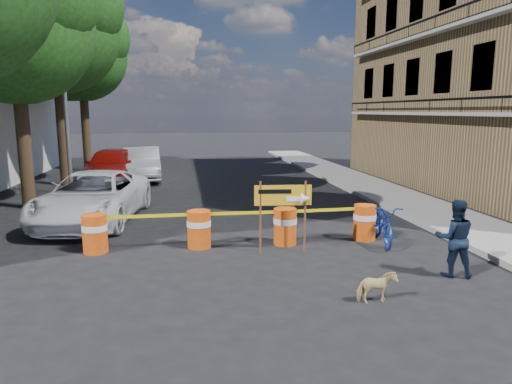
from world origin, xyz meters
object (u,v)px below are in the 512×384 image
object	(u,v)px
detour_sign	(290,201)
sedan_silver	(142,164)
suv_white	(93,197)
pedestrian	(455,238)
barrel_mid_right	(285,226)
barrel_far_left	(95,233)
dog	(377,287)
bicycle	(385,205)
barrel_far_right	(365,222)
barrel_mid_left	(199,228)
sedan_red	(111,166)

from	to	relation	value
detour_sign	sedan_silver	xyz separation A→B (m)	(-4.34, 12.32, -0.45)
suv_white	detour_sign	bearing A→B (deg)	-29.60
sedan_silver	pedestrian	bearing A→B (deg)	-68.12
suv_white	barrel_mid_right	bearing A→B (deg)	-24.11
barrel_far_left	dog	xyz separation A→B (m)	(5.27, -3.72, -0.19)
pedestrian	bicycle	bearing A→B (deg)	-63.64
barrel_far_left	bicycle	distance (m)	6.98
barrel_far_right	detour_sign	bearing A→B (deg)	-160.35
detour_sign	bicycle	size ratio (longest dim) A/B	0.89
barrel_mid_right	dog	size ratio (longest dim) A/B	1.36
bicycle	dog	world-z (taller)	bicycle
barrel_far_left	dog	distance (m)	6.46
detour_sign	suv_white	size ratio (longest dim) A/B	0.32
barrel_far_left	sedan_silver	xyz separation A→B (m)	(0.11, 11.59, 0.30)
pedestrian	sedan_silver	bearing A→B (deg)	-45.33
barrel_mid_left	dog	xyz separation A→B (m)	(2.88, -3.74, -0.19)
barrel_mid_left	detour_sign	size ratio (longest dim) A/B	0.53
bicycle	sedan_silver	world-z (taller)	bicycle
barrel_mid_left	dog	size ratio (longest dim) A/B	1.36
barrel_mid_left	barrel_mid_right	distance (m)	2.10
barrel_far_left	detour_sign	distance (m)	4.57
barrel_far_left	pedestrian	distance (m)	7.82
suv_white	barrel_far_right	bearing A→B (deg)	-15.44
barrel_mid_left	sedan_red	distance (m)	11.02
sedan_red	detour_sign	bearing A→B (deg)	-59.84
detour_sign	suv_white	distance (m)	6.37
barrel_far_left	dog	bearing A→B (deg)	-35.20
sedan_red	sedan_silver	size ratio (longest dim) A/B	1.03
pedestrian	bicycle	xyz separation A→B (m)	(-0.36, 2.43, 0.18)
barrel_far_right	suv_white	size ratio (longest dim) A/B	0.17
barrel_far_right	barrel_mid_left	bearing A→B (deg)	-179.83
dog	bicycle	bearing A→B (deg)	-30.62
barrel_mid_right	sedan_silver	size ratio (longest dim) A/B	0.19
barrel_far_right	sedan_silver	world-z (taller)	sedan_silver
barrel_mid_left	bicycle	bearing A→B (deg)	-3.95
sedan_silver	barrel_far_right	bearing A→B (deg)	-65.58
barrel_mid_left	dog	world-z (taller)	barrel_mid_left
dog	sedan_silver	xyz separation A→B (m)	(-5.17, 15.31, 0.50)
detour_sign	bicycle	distance (m)	2.57
barrel_mid_right	dog	distance (m)	3.76
barrel_mid_right	sedan_red	distance (m)	11.93
barrel_far_right	bicycle	distance (m)	0.69
bicycle	sedan_silver	xyz separation A→B (m)	(-6.85, 11.88, -0.18)
pedestrian	dog	distance (m)	2.33
bicycle	detour_sign	bearing A→B (deg)	-156.66
barrel_far_right	detour_sign	distance (m)	2.40
barrel_far_right	bicycle	xyz separation A→B (m)	(0.37, -0.33, 0.48)
pedestrian	suv_white	world-z (taller)	pedestrian
barrel_far_left	sedan_silver	world-z (taller)	sedan_silver
barrel_mid_right	sedan_red	bearing A→B (deg)	118.20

